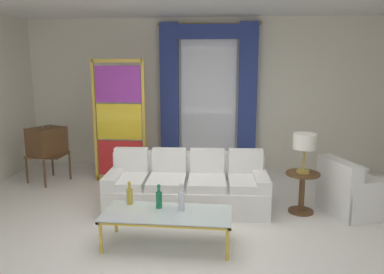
% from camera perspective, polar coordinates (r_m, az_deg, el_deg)
% --- Properties ---
extents(ground_plane, '(16.00, 16.00, 0.00)m').
position_cam_1_polar(ground_plane, '(5.11, -0.85, -13.62)').
color(ground_plane, white).
extents(wall_rear, '(8.00, 0.12, 3.00)m').
position_cam_1_polar(wall_rear, '(7.71, 1.85, 6.37)').
color(wall_rear, silver).
rests_on(wall_rear, ground).
extents(curtained_window, '(2.00, 0.17, 2.70)m').
position_cam_1_polar(curtained_window, '(7.53, 2.46, 8.08)').
color(curtained_window, white).
rests_on(curtained_window, ground).
extents(couch_white_long, '(2.38, 1.05, 0.86)m').
position_cam_1_polar(couch_white_long, '(5.72, -0.68, -7.56)').
color(couch_white_long, white).
rests_on(couch_white_long, ground).
extents(coffee_table, '(1.51, 0.65, 0.41)m').
position_cam_1_polar(coffee_table, '(4.56, -3.76, -11.61)').
color(coffee_table, silver).
rests_on(coffee_table, ground).
extents(bottle_blue_decanter, '(0.08, 0.08, 0.30)m').
position_cam_1_polar(bottle_blue_decanter, '(4.65, -4.98, -9.20)').
color(bottle_blue_decanter, '#196B3D').
rests_on(bottle_blue_decanter, coffee_table).
extents(bottle_crystal_tall, '(0.07, 0.07, 0.29)m').
position_cam_1_polar(bottle_crystal_tall, '(4.82, -9.34, -8.60)').
color(bottle_crystal_tall, gold).
rests_on(bottle_crystal_tall, coffee_table).
extents(bottle_amber_squat, '(0.07, 0.07, 0.33)m').
position_cam_1_polar(bottle_amber_squat, '(4.56, -1.62, -9.36)').
color(bottle_amber_squat, silver).
rests_on(bottle_amber_squat, coffee_table).
extents(vintage_tv, '(0.71, 0.75, 1.35)m').
position_cam_1_polar(vintage_tv, '(7.31, -20.97, -0.75)').
color(vintage_tv, brown).
rests_on(vintage_tv, ground).
extents(armchair_white, '(1.04, 1.03, 0.80)m').
position_cam_1_polar(armchair_white, '(5.97, 22.99, -7.85)').
color(armchair_white, white).
rests_on(armchair_white, ground).
extents(stained_glass_divider, '(0.95, 0.05, 2.20)m').
position_cam_1_polar(stained_glass_divider, '(6.90, -10.85, 1.91)').
color(stained_glass_divider, gold).
rests_on(stained_glass_divider, ground).
extents(peacock_figurine, '(0.44, 0.60, 0.50)m').
position_cam_1_polar(peacock_figurine, '(6.58, -7.36, -5.92)').
color(peacock_figurine, beige).
rests_on(peacock_figurine, ground).
extents(round_side_table, '(0.48, 0.48, 0.59)m').
position_cam_1_polar(round_side_table, '(5.73, 16.18, -7.47)').
color(round_side_table, brown).
rests_on(round_side_table, ground).
extents(table_lamp_brass, '(0.32, 0.32, 0.57)m').
position_cam_1_polar(table_lamp_brass, '(5.56, 16.55, -0.88)').
color(table_lamp_brass, '#B29338').
rests_on(table_lamp_brass, round_side_table).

